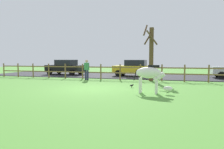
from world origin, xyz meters
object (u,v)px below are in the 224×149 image
parked_car_yellow (135,68)px  zebra (150,75)px  crow_on_grass (132,85)px  bare_tree (151,52)px  parked_car_black (65,67)px  visitor_near_fence (87,69)px

parked_car_yellow → zebra: bearing=-76.3°
zebra → parked_car_yellow: bearing=103.7°
crow_on_grass → parked_car_yellow: parked_car_yellow is taller
bare_tree → zebra: bare_tree is taller
bare_tree → zebra: bearing=-85.7°
crow_on_grass → parked_car_black: size_ratio=0.05×
zebra → crow_on_grass: size_ratio=9.00×
bare_tree → visitor_near_fence: bearing=-172.0°
bare_tree → crow_on_grass: bare_tree is taller
crow_on_grass → parked_car_black: (-8.43, 7.37, 0.72)m
crow_on_grass → visitor_near_fence: 5.40m
zebra → crow_on_grass: 2.31m
crow_on_grass → zebra: bearing=-55.4°
zebra → parked_car_yellow: size_ratio=0.47×
bare_tree → visitor_near_fence: (-5.05, -0.71, -1.30)m
bare_tree → crow_on_grass: size_ratio=20.45×
zebra → bare_tree: bearing=94.3°
zebra → visitor_near_fence: 7.43m
crow_on_grass → parked_car_black: parked_car_black is taller
crow_on_grass → parked_car_yellow: 7.52m
crow_on_grass → visitor_near_fence: bearing=142.8°
bare_tree → zebra: (0.43, -5.73, -1.28)m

